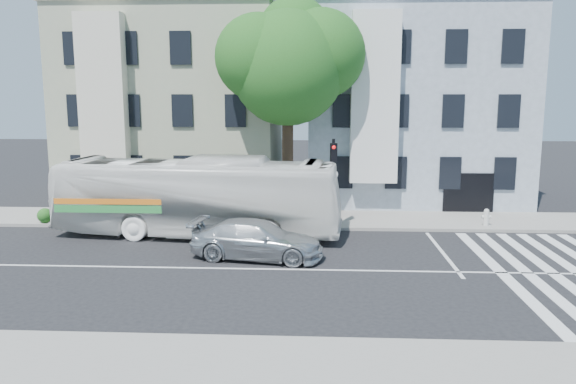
# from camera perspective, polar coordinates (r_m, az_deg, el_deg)

# --- Properties ---
(ground) EXTENTS (120.00, 120.00, 0.00)m
(ground) POSITION_cam_1_polar(r_m,az_deg,el_deg) (20.40, -1.27, -7.86)
(ground) COLOR black
(ground) RESTS_ON ground
(sidewalk_far) EXTENTS (80.00, 4.00, 0.15)m
(sidewalk_far) POSITION_cam_1_polar(r_m,az_deg,el_deg) (28.09, -0.09, -2.78)
(sidewalk_far) COLOR gray
(sidewalk_far) RESTS_ON ground
(sidewalk_near) EXTENTS (80.00, 4.00, 0.15)m
(sidewalk_near) POSITION_cam_1_polar(r_m,az_deg,el_deg) (12.99, -3.97, -18.23)
(sidewalk_near) COLOR gray
(sidewalk_near) RESTS_ON ground
(building_left) EXTENTS (12.00, 10.00, 11.00)m
(building_left) POSITION_cam_1_polar(r_m,az_deg,el_deg) (35.41, -10.99, 8.49)
(building_left) COLOR #969C83
(building_left) RESTS_ON ground
(building_right) EXTENTS (12.00, 10.00, 11.00)m
(building_right) POSITION_cam_1_polar(r_m,az_deg,el_deg) (34.84, 12.23, 8.43)
(building_right) COLOR #8793A1
(building_right) RESTS_ON ground
(street_tree) EXTENTS (7.30, 5.90, 11.10)m
(street_tree) POSITION_cam_1_polar(r_m,az_deg,el_deg) (28.21, 0.11, 13.13)
(street_tree) COLOR #2D2116
(street_tree) RESTS_ON ground
(bus) EXTENTS (4.08, 12.88, 3.53)m
(bus) POSITION_cam_1_polar(r_m,az_deg,el_deg) (25.13, -9.15, -0.47)
(bus) COLOR white
(bus) RESTS_ON ground
(sedan) EXTENTS (2.85, 5.36, 1.48)m
(sedan) POSITION_cam_1_polar(r_m,az_deg,el_deg) (21.57, -3.18, -4.84)
(sedan) COLOR silver
(sedan) RESTS_ON ground
(hedge) EXTENTS (8.53, 1.20, 0.70)m
(hedge) POSITION_cam_1_polar(r_m,az_deg,el_deg) (27.74, -15.57, -2.41)
(hedge) COLOR #33621F
(hedge) RESTS_ON sidewalk_far
(traffic_signal) EXTENTS (0.44, 0.53, 4.25)m
(traffic_signal) POSITION_cam_1_polar(r_m,az_deg,el_deg) (25.63, 4.62, 2.04)
(traffic_signal) COLOR black
(traffic_signal) RESTS_ON ground
(fire_hydrant) EXTENTS (0.44, 0.26, 0.80)m
(fire_hydrant) POSITION_cam_1_polar(r_m,az_deg,el_deg) (27.95, 19.50, -2.40)
(fire_hydrant) COLOR silver
(fire_hydrant) RESTS_ON sidewalk_far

